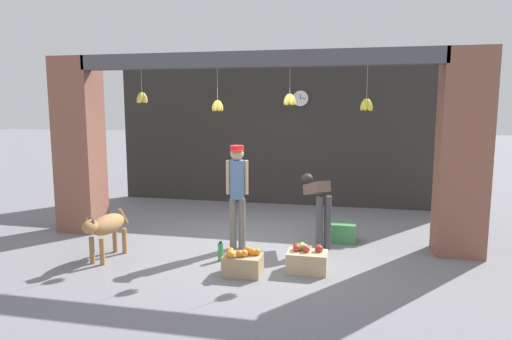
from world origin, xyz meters
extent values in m
plane|color=slate|center=(0.00, 0.00, 0.00)|extent=(60.00, 60.00, 0.00)
cube|color=#2D2B28|center=(0.00, 3.23, 1.53)|extent=(7.64, 0.12, 3.06)
cube|color=brown|center=(-3.17, 0.30, 1.53)|extent=(0.70, 0.60, 3.06)
cube|color=brown|center=(3.17, 0.30, 1.53)|extent=(0.70, 0.60, 3.06)
cube|color=#4C4C51|center=(0.00, 0.12, 2.94)|extent=(5.74, 0.24, 0.24)
cylinder|color=#B2AD99|center=(-1.84, 0.11, 2.63)|extent=(0.01, 0.01, 0.37)
ellipsoid|color=yellow|center=(-1.79, 0.11, 2.36)|extent=(0.13, 0.07, 0.20)
ellipsoid|color=yellow|center=(-1.84, 0.16, 2.36)|extent=(0.07, 0.13, 0.20)
ellipsoid|color=yellow|center=(-1.89, 0.11, 2.36)|extent=(0.13, 0.07, 0.20)
ellipsoid|color=yellow|center=(-1.84, 0.06, 2.36)|extent=(0.07, 0.13, 0.20)
cylinder|color=#B2AD99|center=(-0.55, 0.13, 2.56)|extent=(0.01, 0.01, 0.51)
ellipsoid|color=gold|center=(-0.50, 0.13, 2.23)|extent=(0.12, 0.07, 0.19)
ellipsoid|color=gold|center=(-0.52, 0.16, 2.23)|extent=(0.11, 0.11, 0.20)
ellipsoid|color=gold|center=(-0.56, 0.17, 2.23)|extent=(0.08, 0.12, 0.20)
ellipsoid|color=gold|center=(-0.59, 0.15, 2.23)|extent=(0.12, 0.09, 0.20)
ellipsoid|color=gold|center=(-0.59, 0.10, 2.23)|extent=(0.12, 0.09, 0.20)
ellipsoid|color=gold|center=(-0.56, 0.08, 2.23)|extent=(0.08, 0.12, 0.20)
ellipsoid|color=gold|center=(-0.52, 0.09, 2.23)|extent=(0.11, 0.11, 0.20)
cylinder|color=#B2AD99|center=(0.61, 0.09, 2.61)|extent=(0.01, 0.01, 0.41)
ellipsoid|color=yellow|center=(0.66, 0.09, 2.32)|extent=(0.13, 0.07, 0.19)
ellipsoid|color=yellow|center=(0.64, 0.13, 2.32)|extent=(0.10, 0.12, 0.20)
ellipsoid|color=yellow|center=(0.59, 0.13, 2.32)|extent=(0.10, 0.12, 0.20)
ellipsoid|color=yellow|center=(0.56, 0.09, 2.32)|extent=(0.13, 0.07, 0.19)
ellipsoid|color=yellow|center=(0.59, 0.05, 2.32)|extent=(0.10, 0.12, 0.20)
ellipsoid|color=yellow|center=(0.64, 0.05, 2.32)|extent=(0.10, 0.12, 0.20)
cylinder|color=#B2AD99|center=(1.76, 0.14, 2.57)|extent=(0.01, 0.01, 0.49)
ellipsoid|color=yellow|center=(1.81, 0.14, 2.24)|extent=(0.13, 0.07, 0.20)
ellipsoid|color=yellow|center=(1.79, 0.18, 2.24)|extent=(0.11, 0.12, 0.21)
ellipsoid|color=yellow|center=(1.75, 0.19, 2.24)|extent=(0.08, 0.13, 0.20)
ellipsoid|color=yellow|center=(1.71, 0.17, 2.24)|extent=(0.13, 0.10, 0.21)
ellipsoid|color=yellow|center=(1.71, 0.12, 2.24)|extent=(0.13, 0.10, 0.21)
ellipsoid|color=yellow|center=(1.75, 0.10, 2.24)|extent=(0.08, 0.13, 0.20)
ellipsoid|color=yellow|center=(1.79, 0.11, 2.24)|extent=(0.11, 0.12, 0.21)
ellipsoid|color=#9E7042|center=(-1.89, -1.03, 0.51)|extent=(0.35, 0.74, 0.29)
cylinder|color=#9E7042|center=(-1.83, -1.31, 0.19)|extent=(0.07, 0.07, 0.39)
cylinder|color=#9E7042|center=(-2.00, -1.30, 0.19)|extent=(0.07, 0.07, 0.39)
cylinder|color=#9E7042|center=(-1.78, -0.77, 0.19)|extent=(0.07, 0.07, 0.39)
cylinder|color=#9E7042|center=(-1.95, -0.76, 0.19)|extent=(0.07, 0.07, 0.39)
ellipsoid|color=#9E7042|center=(-1.93, -1.42, 0.58)|extent=(0.21, 0.28, 0.19)
cone|color=brown|center=(-1.87, -1.43, 0.68)|extent=(0.06, 0.06, 0.08)
cone|color=brown|center=(-1.98, -1.42, 0.68)|extent=(0.06, 0.06, 0.08)
cylinder|color=#9E7042|center=(-1.85, -0.64, 0.54)|extent=(0.07, 0.22, 0.29)
cylinder|color=#6B665B|center=(-0.08, -0.17, 0.40)|extent=(0.11, 0.11, 0.80)
cylinder|color=#6B665B|center=(-0.22, -0.20, 0.40)|extent=(0.11, 0.11, 0.80)
cube|color=#4C7099|center=(-0.15, -0.18, 1.10)|extent=(0.23, 0.20, 0.60)
cylinder|color=tan|center=(-0.02, -0.16, 1.14)|extent=(0.06, 0.06, 0.53)
cylinder|color=tan|center=(-0.29, -0.21, 1.14)|extent=(0.06, 0.06, 0.53)
sphere|color=tan|center=(-0.15, -0.18, 1.50)|extent=(0.21, 0.21, 0.21)
cylinder|color=red|center=(-0.15, -0.18, 1.59)|extent=(0.21, 0.21, 0.07)
cube|color=red|center=(-0.13, -0.29, 1.56)|extent=(0.19, 0.14, 0.01)
cylinder|color=#424247|center=(1.11, 0.01, 0.42)|extent=(0.11, 0.11, 0.85)
cylinder|color=#424247|center=(1.23, 0.08, 0.42)|extent=(0.11, 0.11, 0.85)
cube|color=brown|center=(1.03, 0.30, 0.93)|extent=(0.49, 0.65, 0.32)
sphere|color=black|center=(0.84, 0.64, 1.00)|extent=(0.21, 0.21, 0.21)
cube|color=tan|center=(0.20, -1.24, 0.13)|extent=(0.50, 0.36, 0.26)
sphere|color=orange|center=(0.38, -1.18, 0.31)|extent=(0.10, 0.10, 0.10)
sphere|color=orange|center=(0.24, -1.15, 0.31)|extent=(0.10, 0.10, 0.10)
sphere|color=orange|center=(0.33, -1.21, 0.31)|extent=(0.10, 0.10, 0.10)
sphere|color=orange|center=(0.17, -1.31, 0.31)|extent=(0.10, 0.10, 0.10)
sphere|color=orange|center=(0.04, -1.33, 0.31)|extent=(0.10, 0.10, 0.10)
sphere|color=orange|center=(0.03, -1.24, 0.31)|extent=(0.10, 0.10, 0.10)
sphere|color=orange|center=(0.07, -1.37, 0.31)|extent=(0.10, 0.10, 0.10)
sphere|color=orange|center=(0.23, -1.29, 0.31)|extent=(0.10, 0.10, 0.10)
sphere|color=orange|center=(0.29, -1.18, 0.31)|extent=(0.10, 0.10, 0.10)
cube|color=tan|center=(1.02, -0.95, 0.14)|extent=(0.54, 0.36, 0.27)
sphere|color=#99B238|center=(0.93, -0.89, 0.32)|extent=(0.10, 0.10, 0.10)
sphere|color=red|center=(1.17, -0.88, 0.32)|extent=(0.10, 0.10, 0.10)
sphere|color=#99B238|center=(0.98, -0.89, 0.32)|extent=(0.10, 0.10, 0.10)
sphere|color=red|center=(1.01, -0.97, 0.32)|extent=(0.10, 0.10, 0.10)
sphere|color=red|center=(0.87, -0.87, 0.32)|extent=(0.10, 0.10, 0.10)
sphere|color=#99B238|center=(0.93, -0.82, 0.32)|extent=(0.10, 0.10, 0.10)
sphere|color=red|center=(0.88, -0.95, 0.32)|extent=(0.10, 0.10, 0.10)
sphere|color=red|center=(1.17, -0.90, 0.32)|extent=(0.10, 0.10, 0.10)
sphere|color=red|center=(1.18, -0.91, 0.32)|extent=(0.10, 0.10, 0.10)
cube|color=#42844C|center=(1.44, 0.56, 0.16)|extent=(0.45, 0.35, 0.31)
cylinder|color=#38934C|center=(-0.25, -0.79, 0.13)|extent=(0.08, 0.08, 0.26)
cylinder|color=black|center=(-0.25, -0.79, 0.27)|extent=(0.04, 0.04, 0.03)
cylinder|color=black|center=(0.41, 3.17, 2.38)|extent=(0.36, 0.01, 0.36)
cylinder|color=white|center=(0.41, 3.15, 2.38)|extent=(0.34, 0.02, 0.34)
cube|color=black|center=(0.41, 3.14, 2.42)|extent=(0.01, 0.01, 0.09)
cube|color=black|center=(0.46, 3.14, 2.38)|extent=(0.13, 0.01, 0.01)
camera|label=1|loc=(1.62, -6.90, 2.24)|focal=32.00mm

